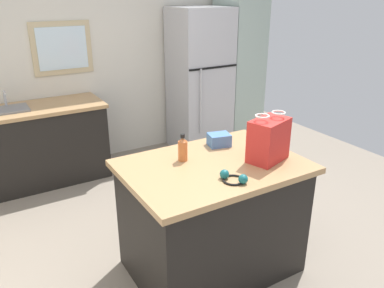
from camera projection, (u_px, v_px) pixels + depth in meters
name	position (u px, v px, depth m)	size (l,w,h in m)	color
ground	(216.00, 246.00, 3.38)	(6.00, 6.00, 0.00)	gray
back_wall	(107.00, 54.00, 4.83)	(5.00, 0.13, 2.66)	silver
kitchen_island	(212.00, 217.00, 2.97)	(1.30, 0.93, 0.91)	black
refrigerator	(200.00, 81.00, 5.19)	(0.72, 0.68, 1.88)	#B7B7BC
tall_cabinet	(238.00, 69.00, 5.47)	(0.52, 0.60, 2.06)	#9EB2A8
sink_counter	(36.00, 145.00, 4.35)	(1.53, 0.66, 1.08)	black
shopping_bag	(269.00, 140.00, 2.80)	(0.35, 0.27, 0.36)	red
small_box	(219.00, 140.00, 3.11)	(0.17, 0.13, 0.10)	#4775B7
bottle	(183.00, 149.00, 2.82)	(0.07, 0.07, 0.20)	#C66633
ear_defenders	(234.00, 178.00, 2.54)	(0.20, 0.20, 0.06)	black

